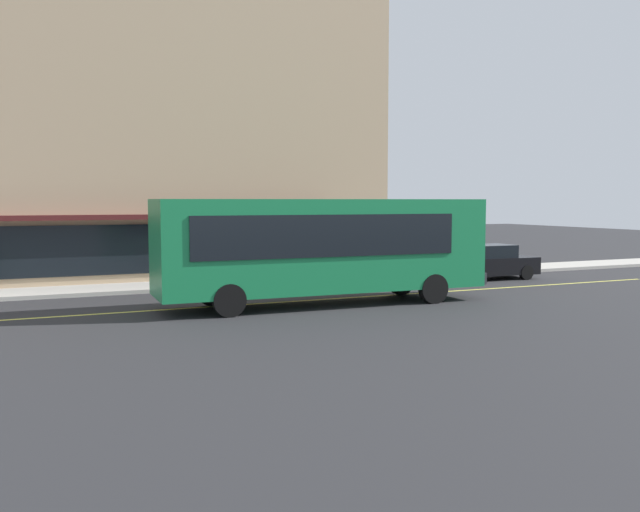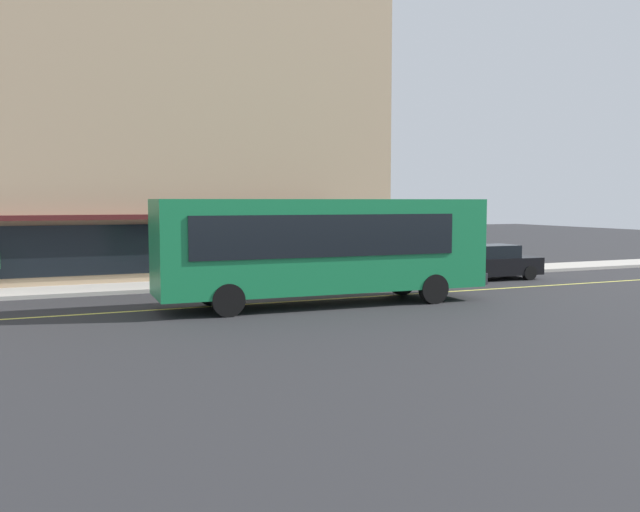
# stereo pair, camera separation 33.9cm
# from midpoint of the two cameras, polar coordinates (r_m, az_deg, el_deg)

# --- Properties ---
(ground) EXTENTS (120.00, 120.00, 0.00)m
(ground) POSITION_cam_midpoint_polar(r_m,az_deg,el_deg) (22.59, -6.54, -4.10)
(ground) COLOR #28282B
(sidewalk) EXTENTS (80.00, 2.52, 0.15)m
(sidewalk) POSITION_cam_midpoint_polar(r_m,az_deg,el_deg) (27.62, -9.79, -2.37)
(sidewalk) COLOR #B2ADA3
(sidewalk) RESTS_ON ground
(lane_centre_stripe) EXTENTS (36.00, 0.16, 0.01)m
(lane_centre_stripe) POSITION_cam_midpoint_polar(r_m,az_deg,el_deg) (22.59, -6.54, -4.09)
(lane_centre_stripe) COLOR #D8D14C
(lane_centre_stripe) RESTS_ON ground
(storefront_building) EXTENTS (21.31, 11.16, 13.20)m
(storefront_building) POSITION_cam_midpoint_polar(r_m,az_deg,el_deg) (33.65, -15.50, 9.90)
(storefront_building) COLOR tan
(storefront_building) RESTS_ON ground
(bus) EXTENTS (11.19, 2.84, 3.50)m
(bus) POSITION_cam_midpoint_polar(r_m,az_deg,el_deg) (22.20, -0.01, 0.93)
(bus) COLOR #197F47
(bus) RESTS_ON ground
(traffic_light) EXTENTS (0.30, 0.52, 3.20)m
(traffic_light) POSITION_cam_midpoint_polar(r_m,az_deg,el_deg) (28.03, -2.91, 2.83)
(traffic_light) COLOR #2D2D33
(traffic_light) RESTS_ON sidewalk
(car_black) EXTENTS (4.36, 1.99, 1.52)m
(car_black) POSITION_cam_midpoint_polar(r_m,az_deg,el_deg) (30.43, 13.69, -0.53)
(car_black) COLOR black
(car_black) RESTS_ON ground
(pedestrian_by_curb) EXTENTS (0.34, 0.34, 1.69)m
(pedestrian_by_curb) POSITION_cam_midpoint_polar(r_m,az_deg,el_deg) (31.44, 9.68, 0.47)
(pedestrian_by_curb) COLOR black
(pedestrian_by_curb) RESTS_ON sidewalk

